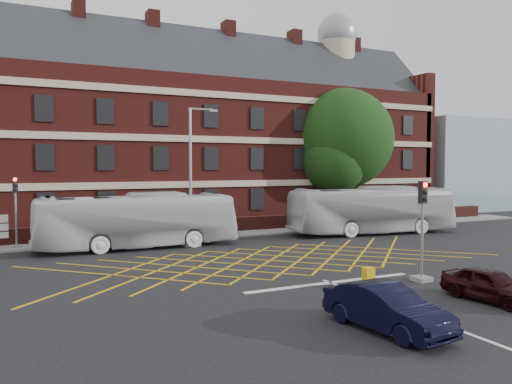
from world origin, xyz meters
name	(u,v)px	position (x,y,z in m)	size (l,w,h in m)	color
ground	(289,268)	(0.00, 0.00, 0.00)	(120.00, 120.00, 0.00)	black
victorian_building	(168,133)	(0.25, 22.00, 7.84)	(51.00, 12.17, 20.40)	#5B1B17
boundary_wall	(200,227)	(0.00, 13.00, 0.55)	(56.00, 0.50, 1.10)	#501A15
far_pavement	(205,235)	(0.00, 12.00, 0.06)	(60.00, 3.00, 0.12)	slate
glass_block	(456,165)	(34.00, 21.00, 5.00)	(14.00, 10.00, 10.00)	#99B2BF
box_junction_hatching	(270,260)	(0.00, 2.00, 0.01)	(11.50, 0.12, 0.02)	#CC990C
stop_line	(330,283)	(0.00, -3.50, 0.01)	(8.00, 0.30, 0.02)	silver
centre_line	(452,328)	(0.00, -10.00, 0.01)	(0.15, 14.00, 0.02)	silver
bus_left	(137,221)	(-5.34, 8.96, 1.65)	(2.78, 11.88, 3.31)	silver
bus_right	(372,210)	(11.38, 7.94, 1.72)	(2.89, 12.35, 3.44)	silver
car_navy	(387,308)	(-1.97, -9.32, 0.69)	(1.46, 4.19, 1.38)	black
car_maroon	(491,285)	(3.60, -8.42, 0.61)	(1.44, 3.59, 1.22)	black
deciduous_tree	(343,145)	(14.70, 16.22, 6.76)	(8.97, 8.97, 11.86)	black
traffic_light_near	(422,240)	(3.68, -4.93, 1.76)	(0.70, 0.70, 4.27)	slate
traffic_light_far	(16,219)	(-11.87, 11.89, 1.76)	(0.70, 0.70, 4.27)	slate
street_lamp	(192,199)	(-2.15, 8.30, 2.86)	(2.25, 1.00, 8.44)	slate
utility_cabinet	(368,278)	(0.95, -4.81, 0.40)	(0.42, 0.35, 0.80)	gold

